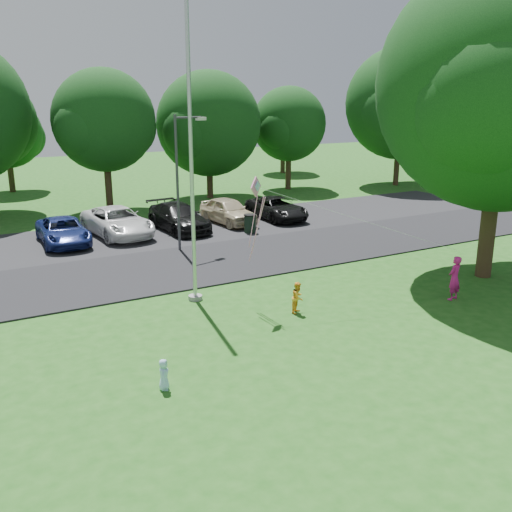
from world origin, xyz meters
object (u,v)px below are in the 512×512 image
trash_can (250,224)px  woman (454,278)px  flagpole (192,184)px  big_tree (504,92)px  child_yellow (298,297)px  kite (260,200)px  street_lamp (181,170)px  child_blue (164,375)px

trash_can → woman: 12.60m
flagpole → woman: (8.04, -4.51, -3.36)m
big_tree → child_yellow: (-8.69, 0.39, -6.65)m
big_tree → kite: size_ratio=1.78×
street_lamp → big_tree: (8.87, -9.86, 3.42)m
kite → woman: bearing=-56.6°
big_tree → woman: bearing=-157.9°
big_tree → trash_can: bearing=112.0°
woman → flagpole: bearing=-42.3°
street_lamp → trash_can: street_lamp is taller
big_tree → child_yellow: 10.95m
flagpole → child_yellow: bearing=-48.8°
flagpole → woman: 9.81m
woman → kite: size_ratio=0.24×
street_lamp → trash_can: size_ratio=6.07×
big_tree → child_yellow: bearing=177.4°
street_lamp → child_yellow: street_lamp is taller
big_tree → child_blue: size_ratio=15.05×
woman → kite: (-6.38, 2.75, 2.93)m
trash_can → child_yellow: size_ratio=0.97×
trash_can → child_yellow: (-4.15, -10.85, 0.01)m
child_blue → flagpole: bearing=-3.7°
child_yellow → woman: bearing=-52.3°
woman → kite: bearing=-36.3°
trash_can → street_lamp: bearing=-162.4°
woman → kite: 7.53m
flagpole → big_tree: size_ratio=0.82×
trash_can → kite: bearing=-117.0°
flagpole → woman: bearing=-29.3°
big_tree → street_lamp: bearing=132.0°
woman → child_yellow: woman is taller
flagpole → child_yellow: (2.50, -2.85, -3.63)m
child_yellow → flagpole: bearing=95.6°
street_lamp → child_blue: (-5.59, -12.23, -3.36)m
big_tree → woman: size_ratio=7.57×
flagpole → woman: flagpole is taller
child_yellow → kite: bearing=92.0°
big_tree → kite: (-9.52, 1.47, -3.46)m
street_lamp → kite: street_lamp is taller
kite → flagpole: bearing=100.0°
street_lamp → child_yellow: size_ratio=5.87×
street_lamp → child_yellow: bearing=-103.2°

